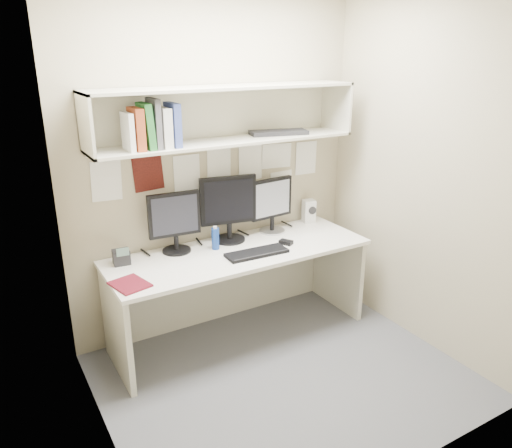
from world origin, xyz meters
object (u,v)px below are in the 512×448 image
monitor_left (175,220)px  monitor_right (272,203)px  keyboard (257,253)px  speaker (309,211)px  desk (239,293)px  desk_phone (121,257)px  monitor_center (228,207)px  maroon_notebook (130,284)px

monitor_left → monitor_right: bearing=4.8°
keyboard → speaker: 0.87m
desk → keyboard: 0.41m
speaker → monitor_left: bearing=-163.6°
monitor_right → desk_phone: size_ratio=3.25×
desk → monitor_right: bearing=27.1°
desk → speaker: bearing=17.1°
monitor_center → monitor_right: (0.40, 0.00, -0.03)m
monitor_center → desk_phone: bearing=-167.6°
monitor_center → monitor_right: monitor_center is taller
desk → monitor_right: (0.43, 0.22, 0.61)m
monitor_center → monitor_right: 0.40m
desk → maroon_notebook: (-0.89, -0.17, 0.37)m
desk_phone → keyboard: bearing=-14.3°
monitor_left → keyboard: size_ratio=0.97×
desk → monitor_center: (0.03, 0.22, 0.64)m
desk → speaker: (0.84, 0.26, 0.46)m
monitor_right → speaker: 0.43m
monitor_right → speaker: monitor_right is taller
monitor_left → maroon_notebook: monitor_left is taller
monitor_left → speaker: bearing=6.6°
monitor_right → maroon_notebook: bearing=-169.1°
maroon_notebook → speaker: bearing=0.2°
monitor_right → keyboard: bearing=-139.9°
monitor_center → speaker: (0.80, 0.04, -0.18)m
monitor_left → desk_phone: 0.46m
maroon_notebook → desk: bearing=-2.9°
monitor_center → desk_phone: (-0.87, -0.03, -0.22)m
monitor_center → speaker: monitor_center is taller
keyboard → monitor_center: bearing=99.2°
monitor_right → monitor_center: bearing=174.6°
monitor_center → keyboard: (0.04, -0.36, -0.27)m
keyboard → desk_phone: (-0.91, 0.33, 0.04)m
desk_phone → monitor_center: bearing=7.8°
keyboard → monitor_left: bearing=146.1°
monitor_left → desk: bearing=-23.0°
speaker → desk: bearing=-148.2°
desk → desk_phone: size_ratio=14.45×
desk → keyboard: bearing=-63.5°
monitor_center → desk_phone: monitor_center is taller
desk → monitor_right: 0.78m
monitor_right → speaker: size_ratio=2.27×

